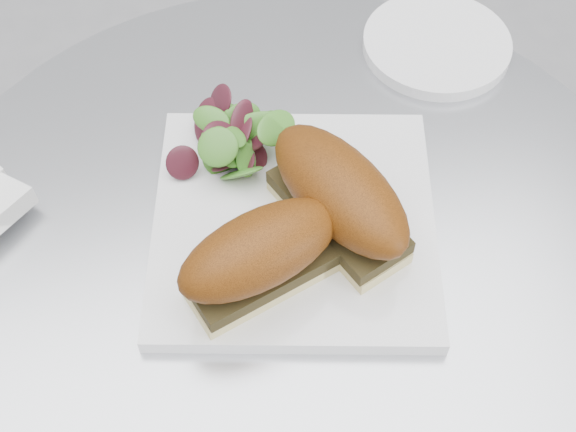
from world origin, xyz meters
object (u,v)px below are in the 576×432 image
sandwich_left (260,256)px  saucer (437,44)px  sandwich_right (339,196)px  plate (294,223)px

sandwich_left → saucer: (0.24, 0.26, -0.05)m
sandwich_left → sandwich_right: same height
plate → sandwich_left: (-0.04, -0.06, 0.05)m
saucer → plate: bearing=-135.7°
sandwich_left → sandwich_right: 0.09m
sandwich_left → plate: bearing=35.5°
plate → saucer: size_ratio=1.59×
plate → saucer: (0.20, 0.20, -0.00)m
sandwich_right → saucer: 0.27m
plate → saucer: 0.28m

